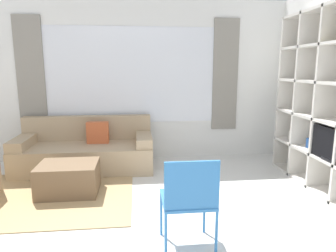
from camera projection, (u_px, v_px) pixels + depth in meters
wall_back at (131, 81)px, 5.10m from camera, size 6.50×0.11×2.70m
area_rug at (32, 197)px, 3.70m from camera, size 2.46×1.69×0.01m
couch_main at (86, 151)px, 4.75m from camera, size 2.07×0.91×0.79m
ottoman at (69, 179)px, 3.79m from camera, size 0.73×0.57×0.39m
folding_chair at (189, 197)px, 2.50m from camera, size 0.44×0.46×0.86m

